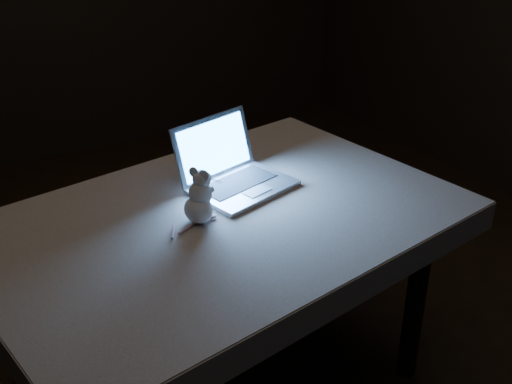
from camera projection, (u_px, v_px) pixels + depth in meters
floor at (232, 353)px, 2.80m from camera, size 5.00×5.00×0.00m
table at (224, 312)px, 2.41m from camera, size 1.67×1.22×0.82m
tablecloth at (206, 224)px, 2.26m from camera, size 1.79×1.33×0.11m
laptop at (243, 160)px, 2.33m from camera, size 0.43×0.40×0.24m
plush_mouse at (198, 196)px, 2.13m from camera, size 0.17×0.17×0.19m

